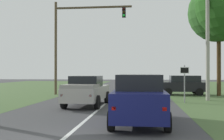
{
  "coord_description": "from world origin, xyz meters",
  "views": [
    {
      "loc": [
        2.48,
        -7.56,
        2.11
      ],
      "look_at": [
        0.2,
        12.77,
        2.27
      ],
      "focal_mm": 43.67,
      "sensor_mm": 36.0,
      "label": 1
    }
  ],
  "objects": [
    {
      "name": "extra_tree_1",
      "position": [
        9.25,
        17.62,
        7.48
      ],
      "size": [
        5.39,
        5.39,
        10.2
      ],
      "color": "#4C351E",
      "rests_on": "ground_plane"
    },
    {
      "name": "utility_pole_right",
      "position": [
        7.31,
        13.36,
        4.18
      ],
      "size": [
        0.28,
        0.28,
        8.36
      ],
      "primitive_type": "cylinder",
      "color": "#9E998E",
      "rests_on": "ground_plane"
    },
    {
      "name": "traffic_light",
      "position": [
        -3.94,
        17.37,
        5.69
      ],
      "size": [
        7.3,
        0.4,
        8.75
      ],
      "color": "brown",
      "rests_on": "ground_plane"
    },
    {
      "name": "keep_moving_sign",
      "position": [
        5.35,
        11.54,
        1.65
      ],
      "size": [
        0.6,
        0.09,
        2.59
      ],
      "color": "gray",
      "rests_on": "ground_plane"
    },
    {
      "name": "red_suv_near",
      "position": [
        2.35,
        3.68,
        1.05
      ],
      "size": [
        2.25,
        4.78,
        2.01
      ],
      "color": "navy",
      "rests_on": "ground_plane"
    },
    {
      "name": "crossing_suv_far",
      "position": [
        6.2,
        18.29,
        0.94
      ],
      "size": [
        4.44,
        2.13,
        1.79
      ],
      "color": "black",
      "rests_on": "ground_plane"
    },
    {
      "name": "pickup_truck_lead",
      "position": [
        -0.98,
        9.13,
        0.96
      ],
      "size": [
        2.36,
        5.11,
        1.88
      ],
      "color": "#B7B2A8",
      "rests_on": "ground_plane"
    },
    {
      "name": "ground_plane",
      "position": [
        0.0,
        9.35,
        0.0
      ],
      "size": [
        120.0,
        120.0,
        0.0
      ],
      "primitive_type": "plane",
      "color": "#424244"
    }
  ]
}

